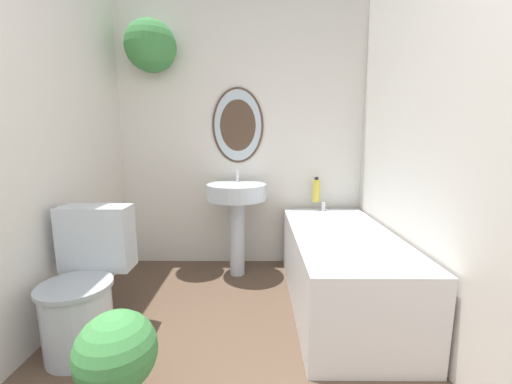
# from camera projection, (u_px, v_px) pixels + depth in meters

# --- Properties ---
(wall_back) EXTENTS (2.33, 0.42, 2.40)m
(wall_back) POSITION_uv_depth(u_px,v_px,m) (226.00, 121.00, 2.84)
(wall_back) COLOR silver
(wall_back) RESTS_ON ground_plane
(wall_left) EXTENTS (0.06, 2.76, 2.40)m
(wall_left) POSITION_uv_depth(u_px,v_px,m) (2.00, 135.00, 1.57)
(wall_left) COLOR silver
(wall_left) RESTS_ON ground_plane
(wall_right) EXTENTS (0.06, 2.76, 2.40)m
(wall_right) POSITION_uv_depth(u_px,v_px,m) (455.00, 135.00, 1.56)
(wall_right) COLOR silver
(wall_right) RESTS_ON ground_plane
(toilet) EXTENTS (0.42, 0.55, 0.78)m
(toilet) POSITION_uv_depth(u_px,v_px,m) (85.00, 288.00, 1.79)
(toilet) COLOR silver
(toilet) RESTS_ON ground_plane
(pedestal_sink) EXTENTS (0.50, 0.50, 0.90)m
(pedestal_sink) POSITION_uv_depth(u_px,v_px,m) (237.00, 204.00, 2.67)
(pedestal_sink) COLOR silver
(pedestal_sink) RESTS_ON ground_plane
(bathtub) EXTENTS (0.69, 1.49, 0.62)m
(bathtub) POSITION_uv_depth(u_px,v_px,m) (340.00, 266.00, 2.23)
(bathtub) COLOR silver
(bathtub) RESTS_ON ground_plane
(shampoo_bottle) EXTENTS (0.06, 0.06, 0.22)m
(shampoo_bottle) POSITION_uv_depth(u_px,v_px,m) (316.00, 190.00, 2.83)
(shampoo_bottle) COLOR gold
(shampoo_bottle) RESTS_ON bathtub
(potted_plant) EXTENTS (0.33, 0.33, 0.48)m
(potted_plant) POSITION_uv_depth(u_px,v_px,m) (117.00, 360.00, 1.30)
(potted_plant) COLOR silver
(potted_plant) RESTS_ON ground_plane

